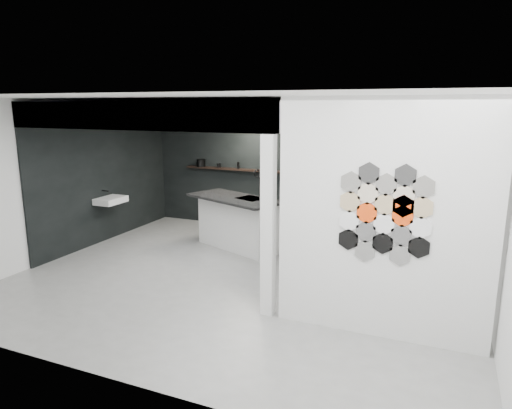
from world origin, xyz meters
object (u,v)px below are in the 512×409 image
Objects in this scene: partition_panel at (383,221)px; utensil_cup at (219,165)px; kitchen_island at (239,222)px; glass_vase at (306,169)px; bottle_dark at (238,165)px; glass_bowl at (306,170)px; stockpot at (201,163)px; kettle at (288,168)px; wall_basin at (111,200)px.

utensil_cup is at bearing 136.81° from partition_panel.
kitchen_island is 1.91m from glass_vase.
partition_panel is 4.39m from glass_vase.
glass_bowl is at bearing 0.00° from bottle_dark.
glass_vase is at bearing 0.00° from bottle_dark.
stockpot reaches higher than glass_vase.
kitchen_island is at bearing -64.85° from bottle_dark.
glass_vase is 1.57m from bottle_dark.
bottle_dark is (-1.57, 0.00, 0.00)m from glass_vase.
kitchen_island is at bearing -118.35° from kettle.
utensil_cup is at bearing 56.87° from wall_basin.
bottle_dark reaches higher than glass_bowl.
bottle_dark is (-1.57, 0.00, 0.02)m from glass_bowl.
kettle is (0.47, 1.45, 0.88)m from kitchen_island.
kettle is at bearing 0.00° from bottle_dark.
kitchen_island is at bearing 140.76° from partition_panel.
stockpot reaches higher than kettle.
partition_panel is 5.31m from bottle_dark.
kettle is 1.31× the size of glass_vase.
kettle is at bearing 0.00° from utensil_cup.
glass_bowl is at bearing 31.35° from wall_basin.
glass_vase is (0.00, 0.00, 0.02)m from glass_bowl.
stockpot is 1.44× the size of glass_vase.
glass_bowl is (3.39, 2.07, 0.52)m from wall_basin.
kitchen_island is at bearing -121.53° from glass_vase.
stockpot is 0.47m from utensil_cup.
stockpot is at bearing 180.00° from utensil_cup.
glass_bowl reaches higher than utensil_cup.
kitchen_island is 2.04m from utensil_cup.
glass_bowl is at bearing 0.00° from stockpot.
glass_vase is at bearing 118.23° from partition_panel.
partition_panel is at bearing -17.61° from kitchen_island.
kitchen_island is at bearing -51.38° from utensil_cup.
bottle_dark is at bearing 136.78° from kitchen_island.
kettle is (2.98, 2.07, 0.55)m from wall_basin.
kettle is 1.25× the size of bottle_dark.
stockpot is at bearing 66.90° from wall_basin.
stockpot is 1.09× the size of kettle.
kettle reaches higher than glass_vase.
glass_bowl is (0.89, 1.45, 0.85)m from kitchen_island.
wall_basin is at bearing -144.48° from kitchen_island.
stockpot is at bearing 180.00° from bottle_dark.
kettle is 1.28× the size of glass_bowl.
wall_basin is at bearing -148.65° from glass_vase.
kitchen_island is (2.50, 0.62, -0.33)m from wall_basin.
wall_basin is 2.60m from kitchen_island.
wall_basin is 4.01m from glass_vase.
kitchen_island reaches higher than bottle_dark.
partition_panel is at bearing -43.19° from utensil_cup.
wall_basin is 2.31m from stockpot.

